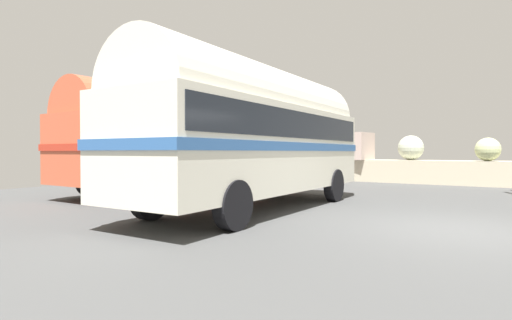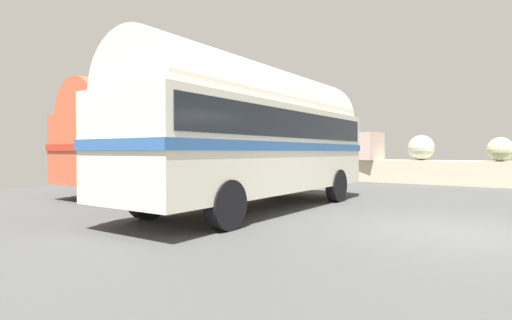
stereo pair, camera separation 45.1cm
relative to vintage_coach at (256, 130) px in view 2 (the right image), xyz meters
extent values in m
cube|color=#434444|center=(4.63, -0.14, -2.04)|extent=(32.00, 26.00, 0.02)
cube|color=#C1B79C|center=(4.63, 11.66, -1.50)|extent=(31.36, 1.80, 1.10)
cube|color=#BFBE99|center=(-8.74, 11.77, -0.35)|extent=(1.45, 1.39, 1.21)
sphere|color=beige|center=(-5.14, 11.94, -0.46)|extent=(0.98, 0.98, 0.98)
cube|color=#C1AA9F|center=(-1.45, 11.26, -0.26)|extent=(1.56, 1.66, 1.37)
sphere|color=#B7C1A8|center=(1.17, 11.59, -0.36)|extent=(1.19, 1.19, 1.19)
sphere|color=#BDC78D|center=(4.42, 11.13, -0.45)|extent=(1.01, 1.01, 1.01)
cylinder|color=black|center=(-1.19, 2.56, -1.55)|extent=(0.31, 0.97, 0.96)
cylinder|color=black|center=(1.01, 2.64, -1.55)|extent=(0.31, 0.97, 0.96)
cylinder|color=black|center=(-1.01, -2.65, -1.55)|extent=(0.31, 0.97, 0.96)
cylinder|color=black|center=(1.19, -2.57, -1.55)|extent=(0.31, 0.97, 0.96)
cube|color=silver|center=(0.00, 0.00, -0.48)|extent=(2.69, 8.48, 2.10)
cylinder|color=silver|center=(0.00, 0.00, 0.57)|extent=(2.48, 8.14, 2.20)
cube|color=#2F5C9B|center=(0.00, 0.00, -0.42)|extent=(2.74, 8.56, 0.20)
cube|color=black|center=(0.00, 0.00, 0.10)|extent=(2.72, 8.14, 0.64)
cube|color=silver|center=(-0.15, 4.26, -1.35)|extent=(2.28, 0.24, 0.28)
cylinder|color=black|center=(-6.18, 4.57, -1.55)|extent=(0.28, 0.96, 0.96)
cylinder|color=black|center=(-3.97, 4.56, -1.55)|extent=(0.28, 0.96, 0.96)
cylinder|color=black|center=(-6.21, -0.64, -1.55)|extent=(0.28, 0.96, 0.96)
cylinder|color=black|center=(-4.00, -0.65, -1.55)|extent=(0.28, 0.96, 0.96)
cube|color=#C75537|center=(-5.09, 1.96, -0.48)|extent=(2.44, 8.41, 2.10)
cylinder|color=#C75537|center=(-5.09, 1.96, 0.57)|extent=(2.24, 8.08, 2.20)
cube|color=#B3301E|center=(-5.09, 1.96, -0.42)|extent=(2.49, 8.50, 0.20)
cube|color=black|center=(-5.09, 1.96, 0.10)|extent=(2.48, 8.08, 0.64)
cube|color=silver|center=(-5.07, 6.23, -1.35)|extent=(2.28, 0.17, 0.28)
camera|label=1|loc=(5.71, -8.50, -0.55)|focal=27.96mm
camera|label=2|loc=(6.07, -8.24, -0.55)|focal=27.96mm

